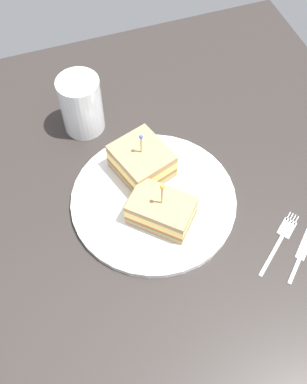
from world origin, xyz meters
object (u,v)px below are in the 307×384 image
at_px(plate, 153,200).
at_px(drink_glass, 82,107).
at_px(knife, 303,250).
at_px(sandwich_half_front, 139,162).
at_px(sandwich_half_back, 163,210).
at_px(fork, 282,236).

height_order(plate, drink_glass, drink_glass).
relative_size(plate, knife, 3.03).
bearing_deg(plate, knife, 139.82).
height_order(plate, sandwich_half_front, sandwich_half_front).
height_order(drink_glass, knife, drink_glass).
xyz_separation_m(sandwich_half_back, knife, (-0.20, 0.13, -0.03)).
bearing_deg(fork, sandwich_half_front, -47.05).
bearing_deg(sandwich_half_front, sandwich_half_back, 93.59).
xyz_separation_m(drink_glass, knife, (-0.27, 0.38, -0.05)).
bearing_deg(sandwich_half_front, plate, 93.95).
relative_size(sandwich_half_front, sandwich_half_back, 0.96).
bearing_deg(sandwich_half_front, drink_glass, -66.07).
height_order(sandwich_half_front, sandwich_half_back, same).
bearing_deg(fork, sandwich_half_back, -27.97).
distance_m(sandwich_half_back, fork, 0.20).
height_order(fork, knife, same).
distance_m(fork, knife, 0.04).
relative_size(sandwich_half_back, drink_glass, 1.06).
distance_m(plate, fork, 0.23).
height_order(sandwich_half_back, fork, sandwich_half_back).
bearing_deg(drink_glass, plate, 108.30).
distance_m(sandwich_half_back, knife, 0.24).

